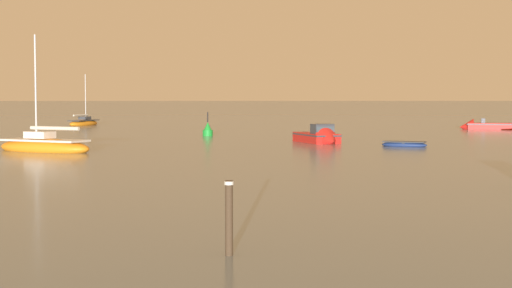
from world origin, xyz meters
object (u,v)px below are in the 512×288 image
Objects in this scene: sailboat_moored_1 at (84,123)px; channel_buoy at (208,131)px; motorboat_moored_3 at (482,127)px; rowboat_moored_2 at (404,145)px; mooring_post_near at (229,220)px; motorboat_moored_2 at (321,139)px; sailboat_moored_0 at (44,146)px.

channel_buoy is (15.86, -24.99, 0.18)m from sailboat_moored_1.
rowboat_moored_2 is (-13.65, -28.16, -0.12)m from motorboat_moored_3.
mooring_post_near is (-11.81, -39.81, 0.70)m from rowboat_moored_2.
mooring_post_near reaches higher than motorboat_moored_2.
mooring_post_near is at bearing -84.48° from rowboat_moored_2.
channel_buoy is at bearing 156.53° from rowboat_moored_2.
mooring_post_near is at bearing -25.95° from motorboat_moored_2.
sailboat_moored_0 is 20.99m from motorboat_moored_2.
channel_buoy is (-28.36, -13.19, 0.21)m from motorboat_moored_3.
motorboat_moored_3 reaches higher than rowboat_moored_2.
rowboat_moored_2 is (24.53, 4.76, -0.21)m from sailboat_moored_0.
motorboat_moored_2 is 3.11× the size of mooring_post_near.
motorboat_moored_3 is at bearing 24.94° from channel_buoy.
sailboat_moored_0 is 45.14m from sailboat_moored_1.
rowboat_moored_2 is 20.99m from channel_buoy.
mooring_post_near is at bearing 137.19° from sailboat_moored_0.
sailboat_moored_1 is (-6.04, 44.73, -0.07)m from sailboat_moored_0.
mooring_post_near is at bearing -86.97° from channel_buoy.
motorboat_moored_2 is at bearing 64.72° from motorboat_moored_3.
motorboat_moored_2 is 14.05m from channel_buoy.
motorboat_moored_2 is 44.53m from mooring_post_near.
sailboat_moored_0 is at bearing -82.39° from motorboat_moored_2.
sailboat_moored_1 is 50.32m from rowboat_moored_2.
sailboat_moored_0 is 4.08× the size of mooring_post_near.
sailboat_moored_1 reaches higher than mooring_post_near.
mooring_post_near is (2.90, -54.79, 0.38)m from channel_buoy.
rowboat_moored_2 is at bearing 73.48° from mooring_post_near.
channel_buoy reaches higher than mooring_post_near.
sailboat_moored_0 is 37.29m from mooring_post_near.
motorboat_moored_3 is 31.28m from channel_buoy.
motorboat_moored_2 is 30.67m from motorboat_moored_3.
channel_buoy is at bearing -157.46° from motorboat_moored_2.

